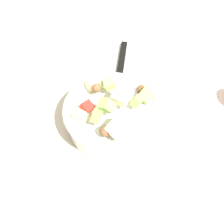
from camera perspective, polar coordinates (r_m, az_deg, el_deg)
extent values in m
plane|color=silver|center=(0.74, 0.11, -2.06)|extent=(2.40, 2.40, 0.00)
cube|color=#BCB299|center=(0.73, 0.11, -1.93)|extent=(0.48, 0.36, 0.01)
cylinder|color=white|center=(0.70, 0.00, -0.95)|extent=(0.21, 0.21, 0.06)
torus|color=white|center=(0.67, 0.00, 0.66)|extent=(0.23, 0.23, 0.02)
sphere|color=brown|center=(0.61, -1.40, -3.74)|extent=(0.04, 0.04, 0.03)
cube|color=#A3CC6B|center=(0.70, -1.72, 5.46)|extent=(0.03, 0.03, 0.02)
sphere|color=brown|center=(0.70, 5.81, 4.42)|extent=(0.04, 0.03, 0.03)
cube|color=#E5D684|center=(0.67, -0.39, 5.62)|extent=(0.04, 0.04, 0.03)
cube|color=#8CB74C|center=(0.68, 6.60, 3.25)|extent=(0.04, 0.04, 0.04)
cube|color=#A3CC6B|center=(0.63, -1.10, 1.31)|extent=(0.04, 0.04, 0.04)
cube|color=beige|center=(0.65, -6.09, -0.72)|extent=(0.03, 0.03, 0.03)
sphere|color=brown|center=(0.68, -3.21, 4.64)|extent=(0.03, 0.03, 0.03)
cube|color=beige|center=(0.61, 0.88, -3.21)|extent=(0.05, 0.05, 0.05)
cube|color=beige|center=(0.70, -3.93, 5.51)|extent=(0.04, 0.04, 0.03)
cube|color=#93C160|center=(0.62, -3.10, -0.83)|extent=(0.04, 0.03, 0.04)
cube|color=beige|center=(0.65, 1.86, 3.13)|extent=(0.04, 0.04, 0.04)
cube|color=red|center=(0.65, -4.89, 0.99)|extent=(0.03, 0.03, 0.03)
cube|color=#93C160|center=(0.65, 4.87, 2.14)|extent=(0.03, 0.03, 0.03)
ellipsoid|color=black|center=(0.82, 1.36, 6.67)|extent=(0.07, 0.06, 0.01)
cube|color=black|center=(0.88, 2.01, 10.66)|extent=(0.13, 0.09, 0.01)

